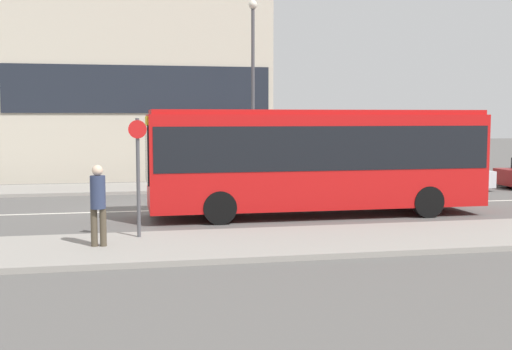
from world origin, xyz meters
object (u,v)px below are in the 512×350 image
Objects in this scene: pedestrian_near_stop at (98,200)px; bus_stop_sign at (138,168)px; parked_car_0 at (437,176)px; city_bus at (316,155)px; street_lamp at (253,76)px.

pedestrian_near_stop is 1.46m from bus_stop_sign.
parked_car_0 is 1.46× the size of bus_stop_sign.
city_bus is 7.45m from street_lamp.
parked_car_0 is 8.65m from street_lamp.
city_bus is 2.44× the size of parked_car_0.
pedestrian_near_stop is 0.64× the size of bus_stop_sign.
city_bus is 5.59× the size of pedestrian_near_stop.
street_lamp is (-7.49, 1.44, 4.09)m from parked_car_0.
street_lamp is at bearing 169.13° from parked_car_0.
street_lamp is at bearing 94.23° from city_bus.
pedestrian_near_stop is at bearing -147.58° from city_bus.
parked_car_0 is 15.13m from bus_stop_sign.
city_bus is 7.69m from pedestrian_near_stop.
parked_car_0 is at bearing 42.19° from pedestrian_near_stop.
city_bus is at bearing -84.76° from street_lamp.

